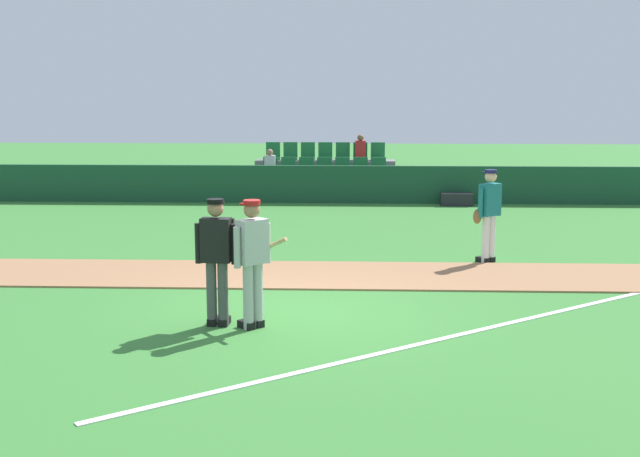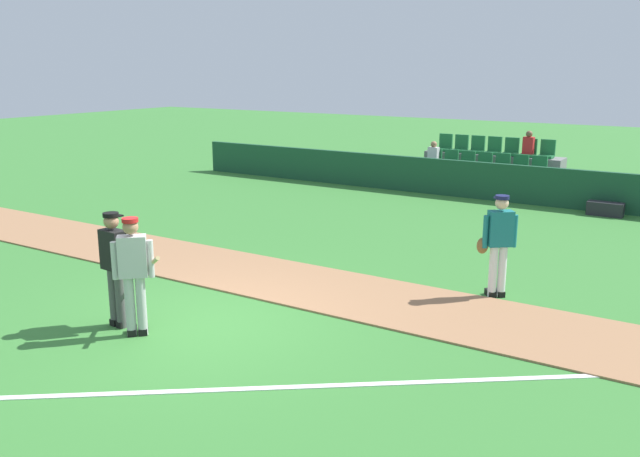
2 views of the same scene
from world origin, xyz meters
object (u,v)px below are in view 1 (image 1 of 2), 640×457
object	(u,v)px
umpire_home_plate	(217,254)
equipment_bag	(456,199)
runner_teal_jersey	(489,212)
batter_grey_jersey	(253,258)

from	to	relation	value
umpire_home_plate	equipment_bag	distance (m)	13.04
runner_teal_jersey	equipment_bag	size ratio (longest dim) A/B	1.96
batter_grey_jersey	equipment_bag	distance (m)	12.96
runner_teal_jersey	equipment_bag	world-z (taller)	runner_teal_jersey
batter_grey_jersey	equipment_bag	xyz separation A→B (m)	(4.31, 12.20, -0.79)
batter_grey_jersey	umpire_home_plate	bearing A→B (deg)	168.20
batter_grey_jersey	umpire_home_plate	size ratio (longest dim) A/B	1.00
equipment_bag	runner_teal_jersey	bearing A→B (deg)	-93.06
umpire_home_plate	runner_teal_jersey	world-z (taller)	same
batter_grey_jersey	umpire_home_plate	xyz separation A→B (m)	(-0.50, 0.10, 0.03)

